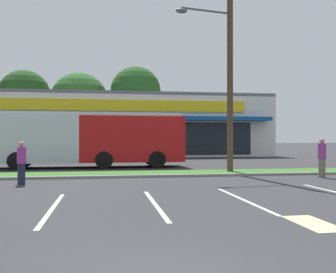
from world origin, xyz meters
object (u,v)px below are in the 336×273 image
at_px(car_0, 121,151).
at_px(pedestrian_near_bench, 322,158).
at_px(city_bus, 89,138).
at_px(pedestrian_by_pole, 21,163).
at_px(utility_pole, 228,55).

height_order(car_0, pedestrian_near_bench, pedestrian_near_bench).
bearing_deg(pedestrian_near_bench, car_0, -4.19).
distance_m(city_bus, pedestrian_by_pole, 8.47).
distance_m(utility_pole, pedestrian_near_bench, 6.62).
xyz_separation_m(car_0, pedestrian_by_pole, (-4.41, -15.22, 0.07)).
bearing_deg(car_0, pedestrian_by_pole, -106.16).
distance_m(pedestrian_near_bench, pedestrian_by_pole, 12.73).
relative_size(utility_pole, car_0, 2.64).
relative_size(utility_pole, city_bus, 0.98).
bearing_deg(utility_pole, car_0, 111.16).
relative_size(city_bus, car_0, 2.68).
bearing_deg(pedestrian_by_pole, city_bus, -127.60).
xyz_separation_m(utility_pole, pedestrian_by_pole, (-9.14, -2.99, -5.05)).
bearing_deg(pedestrian_by_pole, utility_pole, 175.93).
bearing_deg(city_bus, pedestrian_by_pole, 73.72).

